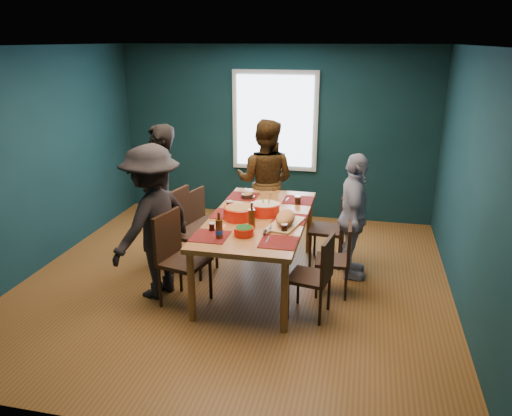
{
  "coord_description": "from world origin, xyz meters",
  "views": [
    {
      "loc": [
        1.42,
        -5.23,
        2.76
      ],
      "look_at": [
        0.25,
        0.01,
        0.94
      ],
      "focal_mm": 35.0,
      "sensor_mm": 36.0,
      "label": 1
    }
  ],
  "objects_px": {
    "person_back": "(265,182)",
    "person_near_left": "(153,222)",
    "chair_right_near": "(318,271)",
    "bowl_salad": "(239,213)",
    "cutting_board": "(285,219)",
    "chair_right_far": "(335,223)",
    "person_far_left": "(161,197)",
    "person_right": "(354,217)",
    "bowl_dumpling": "(265,208)",
    "bowl_herbs": "(244,231)",
    "chair_left_mid": "(186,225)",
    "dining_table": "(259,223)",
    "chair_left_near": "(177,252)",
    "chair_left_far": "(202,216)",
    "chair_right_mid": "(340,254)"
  },
  "relations": [
    {
      "from": "dining_table",
      "to": "chair_right_near",
      "type": "relative_size",
      "value": 2.45
    },
    {
      "from": "person_right",
      "to": "chair_left_far",
      "type": "bearing_deg",
      "value": 74.79
    },
    {
      "from": "person_right",
      "to": "chair_right_near",
      "type": "bearing_deg",
      "value": 158.18
    },
    {
      "from": "chair_right_mid",
      "to": "chair_right_near",
      "type": "distance_m",
      "value": 0.58
    },
    {
      "from": "chair_left_mid",
      "to": "cutting_board",
      "type": "height_order",
      "value": "chair_left_mid"
    },
    {
      "from": "person_back",
      "to": "cutting_board",
      "type": "distance_m",
      "value": 1.62
    },
    {
      "from": "dining_table",
      "to": "chair_right_mid",
      "type": "xyz_separation_m",
      "value": [
        0.95,
        -0.09,
        -0.27
      ]
    },
    {
      "from": "bowl_salad",
      "to": "cutting_board",
      "type": "xyz_separation_m",
      "value": [
        0.55,
        -0.08,
        -0.01
      ]
    },
    {
      "from": "person_near_left",
      "to": "bowl_dumpling",
      "type": "distance_m",
      "value": 1.29
    },
    {
      "from": "bowl_salad",
      "to": "bowl_herbs",
      "type": "height_order",
      "value": "bowl_salad"
    },
    {
      "from": "dining_table",
      "to": "bowl_dumpling",
      "type": "xyz_separation_m",
      "value": [
        0.06,
        0.09,
        0.15
      ]
    },
    {
      "from": "chair_left_far",
      "to": "chair_right_mid",
      "type": "distance_m",
      "value": 2.07
    },
    {
      "from": "bowl_herbs",
      "to": "person_right",
      "type": "bearing_deg",
      "value": 42.45
    },
    {
      "from": "chair_left_near",
      "to": "bowl_salad",
      "type": "relative_size",
      "value": 2.99
    },
    {
      "from": "bowl_herbs",
      "to": "cutting_board",
      "type": "relative_size",
      "value": 0.3
    },
    {
      "from": "person_right",
      "to": "bowl_dumpling",
      "type": "xyz_separation_m",
      "value": [
        -1.0,
        -0.31,
        0.14
      ]
    },
    {
      "from": "bowl_dumpling",
      "to": "chair_left_mid",
      "type": "bearing_deg",
      "value": 177.85
    },
    {
      "from": "dining_table",
      "to": "bowl_dumpling",
      "type": "height_order",
      "value": "bowl_dumpling"
    },
    {
      "from": "bowl_herbs",
      "to": "person_near_left",
      "type": "bearing_deg",
      "value": 176.15
    },
    {
      "from": "person_right",
      "to": "cutting_board",
      "type": "height_order",
      "value": "person_right"
    },
    {
      "from": "chair_right_far",
      "to": "person_far_left",
      "type": "bearing_deg",
      "value": -164.82
    },
    {
      "from": "person_back",
      "to": "person_near_left",
      "type": "xyz_separation_m",
      "value": [
        -0.88,
        -1.85,
        -0.01
      ]
    },
    {
      "from": "chair_right_mid",
      "to": "bowl_dumpling",
      "type": "relative_size",
      "value": 2.51
    },
    {
      "from": "chair_right_near",
      "to": "bowl_salad",
      "type": "distance_m",
      "value": 1.15
    },
    {
      "from": "bowl_dumpling",
      "to": "person_back",
      "type": "bearing_deg",
      "value": 101.67
    },
    {
      "from": "bowl_salad",
      "to": "cutting_board",
      "type": "distance_m",
      "value": 0.55
    },
    {
      "from": "chair_left_near",
      "to": "person_far_left",
      "type": "bearing_deg",
      "value": 133.83
    },
    {
      "from": "chair_left_mid",
      "to": "person_far_left",
      "type": "height_order",
      "value": "person_far_left"
    },
    {
      "from": "chair_left_far",
      "to": "chair_left_near",
      "type": "distance_m",
      "value": 1.42
    },
    {
      "from": "chair_right_near",
      "to": "person_far_left",
      "type": "bearing_deg",
      "value": 166.89
    },
    {
      "from": "bowl_dumpling",
      "to": "chair_left_near",
      "type": "bearing_deg",
      "value": -138.27
    },
    {
      "from": "chair_right_near",
      "to": "bowl_dumpling",
      "type": "height_order",
      "value": "bowl_dumpling"
    },
    {
      "from": "person_far_left",
      "to": "dining_table",
      "type": "bearing_deg",
      "value": 55.58
    },
    {
      "from": "chair_right_far",
      "to": "chair_left_far",
      "type": "bearing_deg",
      "value": -178.35
    },
    {
      "from": "person_right",
      "to": "bowl_salad",
      "type": "bearing_deg",
      "value": 107.24
    },
    {
      "from": "chair_left_mid",
      "to": "person_right",
      "type": "relative_size",
      "value": 0.68
    },
    {
      "from": "chair_right_near",
      "to": "chair_left_mid",
      "type": "bearing_deg",
      "value": 166.06
    },
    {
      "from": "chair_right_near",
      "to": "person_right",
      "type": "height_order",
      "value": "person_right"
    },
    {
      "from": "person_far_left",
      "to": "chair_right_far",
      "type": "bearing_deg",
      "value": 78.77
    },
    {
      "from": "chair_left_far",
      "to": "person_back",
      "type": "distance_m",
      "value": 1.01
    },
    {
      "from": "chair_left_far",
      "to": "bowl_dumpling",
      "type": "xyz_separation_m",
      "value": [
        1.0,
        -0.67,
        0.4
      ]
    },
    {
      "from": "bowl_herbs",
      "to": "chair_right_mid",
      "type": "bearing_deg",
      "value": 27.6
    },
    {
      "from": "dining_table",
      "to": "person_right",
      "type": "xyz_separation_m",
      "value": [
        1.07,
        0.4,
        0.02
      ]
    },
    {
      "from": "chair_right_near",
      "to": "chair_right_far",
      "type": "bearing_deg",
      "value": 96.93
    },
    {
      "from": "chair_right_mid",
      "to": "bowl_dumpling",
      "type": "height_order",
      "value": "bowl_dumpling"
    },
    {
      "from": "chair_right_near",
      "to": "cutting_board",
      "type": "relative_size",
      "value": 1.26
    },
    {
      "from": "chair_left_far",
      "to": "person_far_left",
      "type": "relative_size",
      "value": 0.48
    },
    {
      "from": "bowl_salad",
      "to": "bowl_dumpling",
      "type": "xyz_separation_m",
      "value": [
        0.27,
        0.21,
        -0.0
      ]
    },
    {
      "from": "bowl_herbs",
      "to": "cutting_board",
      "type": "height_order",
      "value": "cutting_board"
    },
    {
      "from": "chair_left_mid",
      "to": "person_back",
      "type": "relative_size",
      "value": 0.6
    }
  ]
}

